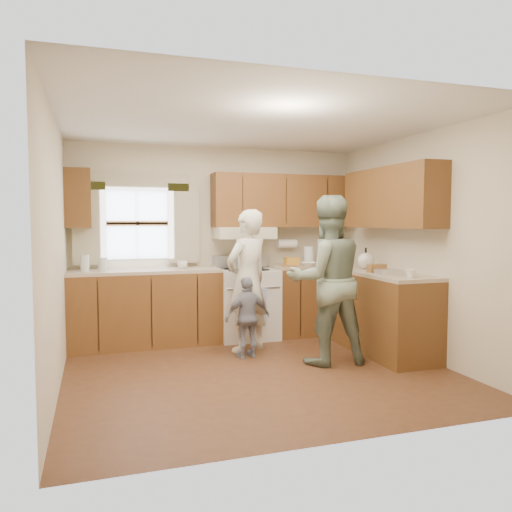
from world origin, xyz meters
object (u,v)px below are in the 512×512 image
object	(u,v)px
stove	(246,303)
woman_left	(247,281)
child	(248,317)
woman_right	(327,280)

from	to	relation	value
stove	woman_left	distance (m)	0.74
child	stove	bearing A→B (deg)	-114.62
woman_left	woman_right	world-z (taller)	woman_right
woman_left	woman_right	distance (m)	1.00
woman_right	child	bearing A→B (deg)	-27.44
stove	woman_left	world-z (taller)	woman_left
woman_right	child	distance (m)	0.98
stove	woman_left	size ratio (longest dim) A/B	0.64
stove	child	world-z (taller)	stove
woman_right	woman_left	bearing A→B (deg)	-43.93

